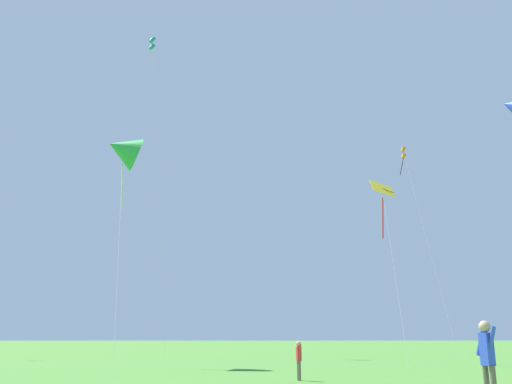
# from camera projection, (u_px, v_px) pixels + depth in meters

# --- Properties ---
(kite_orange_box) EXTENTS (0.70, 8.26, 17.08)m
(kite_orange_box) POSITION_uv_depth(u_px,v_px,m) (404.00, 156.00, 47.84)
(kite_orange_box) COLOR orange
(kite_orange_box) RESTS_ON ground_plane
(kite_yellow_diamond) EXTENTS (1.47, 6.58, 10.61)m
(kite_yellow_diamond) POSITION_uv_depth(u_px,v_px,m) (383.00, 200.00, 33.44)
(kite_yellow_diamond) COLOR yellow
(kite_yellow_diamond) RESTS_ON ground_plane
(kite_teal_box) EXTENTS (3.46, 6.39, 28.53)m
(kite_teal_box) POSITION_uv_depth(u_px,v_px,m) (152.00, 48.00, 52.43)
(kite_teal_box) COLOR teal
(kite_teal_box) RESTS_ON ground_plane
(kite_green_small) EXTENTS (3.53, 10.32, 12.77)m
(kite_green_small) POSITION_uv_depth(u_px,v_px,m) (123.00, 150.00, 31.67)
(kite_green_small) COLOR green
(kite_green_small) RESTS_ON ground_plane
(person_child_small) EXTENTS (0.18, 0.41, 1.28)m
(person_child_small) POSITION_uv_depth(u_px,v_px,m) (299.00, 357.00, 19.05)
(person_child_small) COLOR #665B4C
(person_child_small) RESTS_ON ground_plane
(person_in_blue_jacket) EXTENTS (0.31, 0.55, 1.75)m
(person_in_blue_jacket) POSITION_uv_depth(u_px,v_px,m) (487.00, 356.00, 11.41)
(person_in_blue_jacket) COLOR #665B4C
(person_in_blue_jacket) RESTS_ON ground_plane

